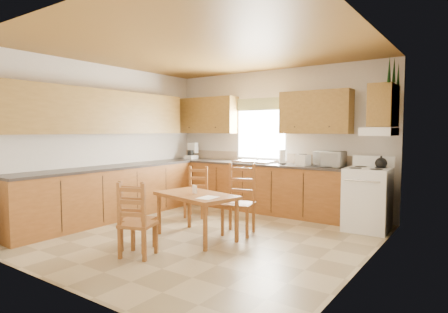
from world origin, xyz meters
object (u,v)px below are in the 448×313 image
Objects in this scene: stove at (367,200)px; chair_far_right at (238,200)px; dining_table at (196,216)px; chair_near_right at (138,215)px; chair_near_left at (138,219)px; chair_far_left at (196,192)px; microwave at (330,159)px.

stove is 2.01m from chair_far_right.
chair_near_right is at bearing -97.68° from dining_table.
dining_table is 1.30× the size of chair_near_left.
stove is at bearing 56.75° from dining_table.
microwave is at bearing 6.74° from chair_far_left.
chair_near_right is (-0.30, -0.82, 0.13)m from dining_table.
chair_near_right is 1.51m from chair_far_right.
chair_near_left is at bearing -111.17° from microwave.
stove is at bearing -19.87° from microwave.
stove is at bearing -147.92° from chair_near_right.
microwave is 3.43m from chair_near_left.
microwave is 0.43× the size of chair_far_right.
chair_near_left is at bearing -91.49° from chair_far_left.
dining_table is 1.02m from chair_near_left.
stove is 1.07× the size of chair_far_left.
chair_near_right is 1.01× the size of chair_far_left.
stove is 0.79× the size of dining_table.
chair_near_right reaches higher than chair_far_left.
chair_near_right is at bearing -131.84° from chair_far_right.
dining_table is 0.67m from chair_far_right.
chair_near_left is at bearing -82.82° from dining_table.
microwave reaches higher than dining_table.
chair_far_right is (1.21, -0.49, 0.07)m from chair_far_left.
dining_table is at bearing -72.18° from chair_far_left.
chair_far_left is at bearing -150.39° from microwave.
microwave reaches higher than chair_far_left.
chair_far_right is at bearing -115.99° from microwave.
stove is 1.03× the size of chair_near_left.
dining_table is (-1.19, -2.11, -0.73)m from microwave.
chair_near_right is 0.87× the size of chair_far_right.
stove reaches higher than dining_table.
dining_table is 0.89m from chair_near_right.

